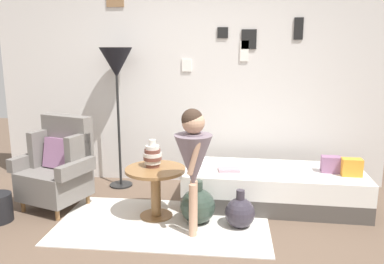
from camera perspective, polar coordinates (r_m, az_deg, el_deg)
ground_plane at (r=3.35m, az=-4.51°, el=-17.86°), size 12.00×12.00×0.00m
gallery_wall at (r=4.84m, az=-0.49°, el=7.77°), size 4.80×0.12×2.60m
rug at (r=3.90m, az=-4.24°, el=-13.22°), size 2.04×1.13×0.01m
armchair at (r=4.39m, az=-19.06°, el=-4.85°), size 0.88×0.77×0.97m
daybed at (r=4.34m, az=11.83°, el=-7.94°), size 1.93×0.88×0.40m
pillow_head at (r=4.28m, az=22.43°, el=-4.82°), size 0.20×0.12×0.18m
pillow_mid at (r=4.33m, az=19.75°, el=-4.50°), size 0.20×0.13×0.17m
side_table at (r=3.91m, az=-5.38°, el=-7.30°), size 0.60×0.60×0.51m
vase_striped at (r=3.89m, az=-5.83°, el=-3.46°), size 0.18×0.18×0.28m
floor_lamp at (r=4.68m, az=-11.07°, el=9.24°), size 0.38×0.38×1.69m
person_child at (r=3.42m, az=0.19°, el=-3.46°), size 0.34×0.34×1.17m
book_on_daybed at (r=4.15m, az=5.44°, el=-5.52°), size 0.24×0.19×0.03m
demijohn_near at (r=3.84m, az=0.84°, el=-10.80°), size 0.34×0.34×0.43m
demijohn_far at (r=3.79m, az=7.07°, el=-11.67°), size 0.29×0.29×0.37m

